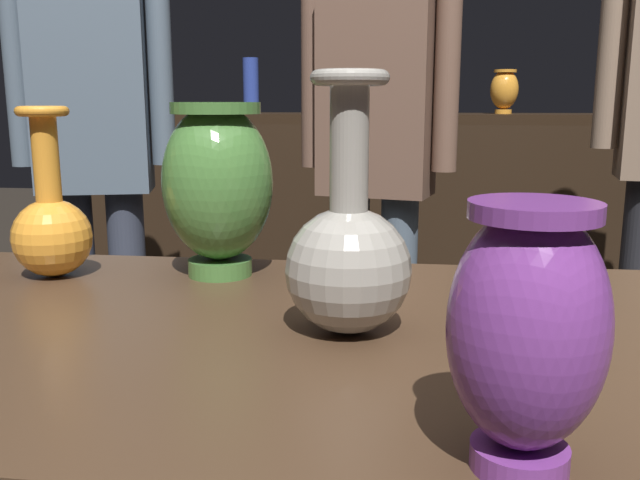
% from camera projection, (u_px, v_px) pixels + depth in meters
% --- Properties ---
extents(back_display_shelf, '(2.60, 0.40, 0.99)m').
position_uv_depth(back_display_shelf, '(374.00, 230.00, 2.95)').
color(back_display_shelf, black).
rests_on(back_display_shelf, ground_plane).
extents(vase_centerpiece, '(0.14, 0.14, 0.28)m').
position_uv_depth(vase_centerpiece, '(348.00, 254.00, 0.72)').
color(vase_centerpiece, gray).
rests_on(vase_centerpiece, display_plinth).
extents(vase_tall_behind, '(0.11, 0.11, 0.24)m').
position_uv_depth(vase_tall_behind, '(51.00, 224.00, 0.95)').
color(vase_tall_behind, orange).
rests_on(vase_tall_behind, display_plinth).
extents(vase_left_accent, '(0.10, 0.10, 0.18)m').
position_uv_depth(vase_left_accent, '(527.00, 329.00, 0.44)').
color(vase_left_accent, '#7A388E').
rests_on(vase_left_accent, display_plinth).
extents(vase_right_accent, '(0.15, 0.15, 0.24)m').
position_uv_depth(vase_right_accent, '(218.00, 183.00, 0.95)').
color(vase_right_accent, '#477A38').
rests_on(vase_right_accent, display_plinth).
extents(shelf_vase_right, '(0.11, 0.11, 0.18)m').
position_uv_depth(shelf_vase_right, '(504.00, 90.00, 2.78)').
color(shelf_vase_right, orange).
rests_on(shelf_vase_right, back_display_shelf).
extents(shelf_vase_center, '(0.07, 0.07, 0.14)m').
position_uv_depth(shelf_vase_center, '(376.00, 103.00, 2.77)').
color(shelf_vase_center, silver).
rests_on(shelf_vase_center, back_display_shelf).
extents(shelf_vase_far_right, '(0.10, 0.10, 0.08)m').
position_uv_depth(shelf_vase_far_right, '(633.00, 99.00, 2.77)').
color(shelf_vase_far_right, '#477A38').
rests_on(shelf_vase_far_right, back_display_shelf).
extents(shelf_vase_left, '(0.08, 0.08, 0.23)m').
position_uv_depth(shelf_vase_left, '(251.00, 87.00, 2.83)').
color(shelf_vase_left, '#2D429E').
rests_on(shelf_vase_left, back_display_shelf).
extents(visitor_near_left, '(0.46, 0.26, 1.58)m').
position_uv_depth(visitor_near_left, '(94.00, 141.00, 2.00)').
color(visitor_near_left, '#333847').
rests_on(visitor_near_left, ground_plane).
extents(visitor_center_back, '(0.46, 0.25, 1.56)m').
position_uv_depth(visitor_center_back, '(377.00, 146.00, 2.00)').
color(visitor_center_back, slate).
rests_on(visitor_center_back, ground_plane).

